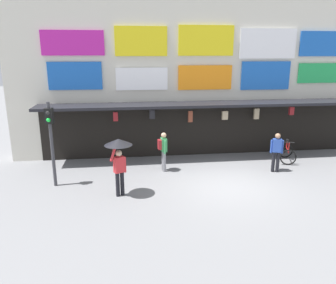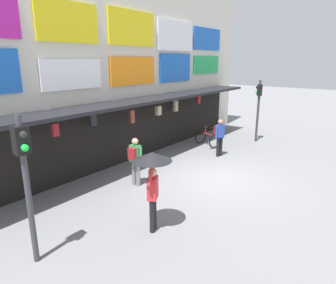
# 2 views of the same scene
# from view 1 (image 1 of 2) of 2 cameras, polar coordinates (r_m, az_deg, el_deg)

# --- Properties ---
(ground_plane) EXTENTS (80.00, 80.00, 0.00)m
(ground_plane) POSITION_cam_1_polar(r_m,az_deg,el_deg) (12.89, 10.11, -7.36)
(ground_plane) COLOR slate
(shopfront) EXTENTS (18.00, 2.60, 8.00)m
(shopfront) POSITION_cam_1_polar(r_m,az_deg,el_deg) (16.34, 5.94, 11.91)
(shopfront) COLOR beige
(shopfront) RESTS_ON ground
(traffic_light_near) EXTENTS (0.30, 0.33, 3.20)m
(traffic_light_near) POSITION_cam_1_polar(r_m,az_deg,el_deg) (12.74, -19.66, 1.81)
(traffic_light_near) COLOR #38383D
(traffic_light_near) RESTS_ON ground
(bicycle_parked) EXTENTS (1.06, 1.33, 1.05)m
(bicycle_parked) POSITION_cam_1_polar(r_m,az_deg,el_deg) (16.21, 19.82, -1.81)
(bicycle_parked) COLOR black
(bicycle_parked) RESTS_ON ground
(pedestrian_with_umbrella) EXTENTS (0.96, 0.96, 2.08)m
(pedestrian_with_umbrella) POSITION_cam_1_polar(r_m,az_deg,el_deg) (11.39, -8.53, -1.58)
(pedestrian_with_umbrella) COLOR black
(pedestrian_with_umbrella) RESTS_ON ground
(pedestrian_in_blue) EXTENTS (0.51, 0.43, 1.68)m
(pedestrian_in_blue) POSITION_cam_1_polar(r_m,az_deg,el_deg) (14.50, 18.26, -1.22)
(pedestrian_in_blue) COLOR black
(pedestrian_in_blue) RESTS_ON ground
(pedestrian_in_white) EXTENTS (0.38, 0.53, 1.68)m
(pedestrian_in_white) POSITION_cam_1_polar(r_m,az_deg,el_deg) (13.86, -0.84, -1.17)
(pedestrian_in_white) COLOR gray
(pedestrian_in_white) RESTS_ON ground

